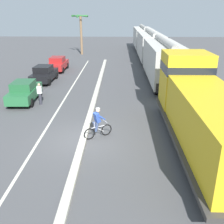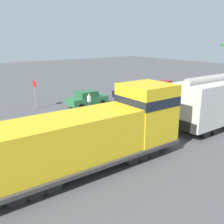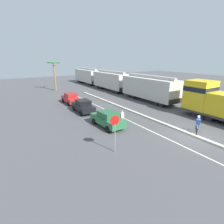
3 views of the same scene
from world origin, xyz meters
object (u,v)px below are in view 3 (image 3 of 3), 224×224
palm_tree_near (54,69)px  pedestrian_by_cars (122,118)px  hopper_car_middle (111,80)px  parked_car_black (83,106)px  parked_car_green (107,119)px  parked_car_red (71,98)px  hopper_car_lead (149,88)px  cyclist (198,125)px  hopper_car_trailing (88,76)px  stop_sign (115,127)px

palm_tree_near → pedestrian_by_cars: bearing=-89.7°
hopper_car_middle → parked_car_black: hopper_car_middle is taller
parked_car_green → parked_car_red: bearing=89.3°
hopper_car_middle → parked_car_green: (-11.42, -17.54, -1.26)m
hopper_car_middle → palm_tree_near: 11.99m
hopper_car_lead → hopper_car_middle: bearing=90.0°
cyclist → pedestrian_by_cars: bearing=131.2°
hopper_car_trailing → palm_tree_near: palm_tree_near is taller
parked_car_black → parked_car_red: bearing=87.7°
parked_car_black → pedestrian_by_cars: (1.44, -6.56, 0.03)m
hopper_car_trailing → palm_tree_near: size_ratio=1.73×
palm_tree_near → parked_car_green: bearing=-93.1°
parked_car_black → parked_car_red: same height
hopper_car_lead → pedestrian_by_cars: size_ratio=6.54×
hopper_car_trailing → stop_sign: hopper_car_trailing is taller
parked_car_green → parked_car_black: 5.93m
stop_sign → palm_tree_near: (3.42, 28.04, 2.49)m
stop_sign → parked_car_black: bearing=78.8°
cyclist → stop_sign: stop_sign is taller
hopper_car_trailing → palm_tree_near: 11.93m
pedestrian_by_cars → palm_tree_near: bearing=90.3°
hopper_car_middle → hopper_car_trailing: (0.00, 11.60, 0.00)m
hopper_car_lead → parked_car_red: (-11.29, 5.17, -1.26)m
hopper_car_middle → cyclist: bearing=-102.8°
pedestrian_by_cars → parked_car_red: bearing=96.0°
parked_car_red → palm_tree_near: palm_tree_near is taller
hopper_car_middle → parked_car_red: (-11.29, -6.43, -1.26)m
parked_car_red → parked_car_black: bearing=-92.3°
hopper_car_lead → hopper_car_middle: size_ratio=1.00×
parked_car_red → stop_sign: bearing=-98.3°
parked_car_black → palm_tree_near: bearing=85.6°
parked_car_green → parked_car_black: bearing=90.8°
cyclist → stop_sign: (-8.24, 1.37, 1.21)m
hopper_car_trailing → cyclist: hopper_car_trailing is taller
parked_car_red → stop_sign: 15.96m
parked_car_red → palm_tree_near: size_ratio=0.69×
cyclist → pedestrian_by_cars: size_ratio=1.06×
hopper_car_middle → parked_car_red: size_ratio=2.51×
hopper_car_middle → pedestrian_by_cars: bearing=-119.0°
parked_car_green → parked_car_black: same height
parked_car_red → palm_tree_near: bearing=84.8°
hopper_car_middle → parked_car_black: 16.39m
hopper_car_lead → palm_tree_near: palm_tree_near is taller
parked_car_red → hopper_car_trailing: bearing=58.0°
parked_car_black → palm_tree_near: 17.91m
hopper_car_lead → parked_car_red: bearing=155.4°
hopper_car_lead → hopper_car_trailing: same height
cyclist → parked_car_green: bearing=135.3°
hopper_car_lead → parked_car_black: hopper_car_lead is taller
hopper_car_middle → hopper_car_trailing: 11.60m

